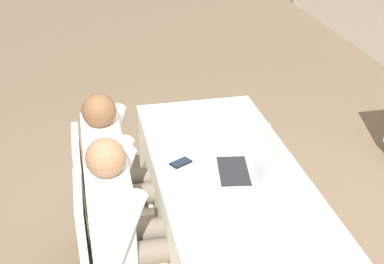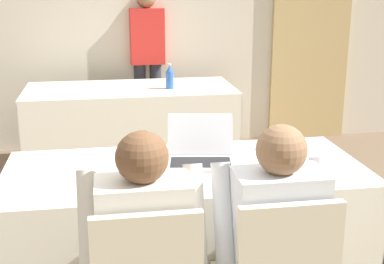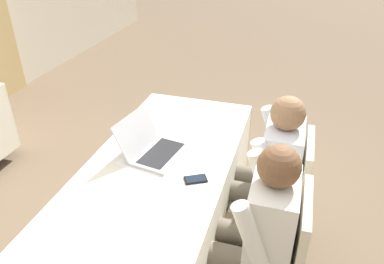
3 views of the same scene
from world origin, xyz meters
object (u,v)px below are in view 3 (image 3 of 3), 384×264
(cell_phone, at_px, (196,179))
(laptop, at_px, (154,148))
(chair_near_left, at_px, (272,256))
(person_white_shirt, at_px, (267,169))
(chair_near_right, at_px, (281,192))
(person_checkered_shirt, at_px, (254,229))

(cell_phone, bearing_deg, laptop, 31.60)
(chair_near_left, distance_m, person_white_shirt, 0.57)
(chair_near_right, distance_m, person_white_shirt, 0.19)
(chair_near_left, bearing_deg, cell_phone, -110.97)
(laptop, relative_size, chair_near_right, 0.45)
(laptop, bearing_deg, chair_near_left, -105.14)
(person_white_shirt, bearing_deg, chair_near_left, 10.86)
(chair_near_left, xyz_separation_m, person_white_shirt, (0.54, 0.10, 0.16))
(laptop, distance_m, person_white_shirt, 0.72)
(chair_near_right, bearing_deg, person_checkered_shirt, -10.86)
(cell_phone, bearing_deg, chair_near_left, -139.89)
(person_checkered_shirt, bearing_deg, laptop, -117.77)
(chair_near_right, height_order, person_checkered_shirt, person_checkered_shirt)
(chair_near_left, height_order, chair_near_right, same)
(chair_near_left, bearing_deg, person_checkered_shirt, -90.00)
(cell_phone, relative_size, chair_near_left, 0.16)
(chair_near_right, bearing_deg, chair_near_left, 0.00)
(cell_phone, xyz_separation_m, chair_near_right, (0.36, -0.46, -0.26))
(chair_near_left, height_order, person_checkered_shirt, person_checkered_shirt)
(person_white_shirt, bearing_deg, person_checkered_shirt, 0.00)
(laptop, height_order, person_checkered_shirt, person_checkered_shirt)
(cell_phone, bearing_deg, chair_near_right, -81.32)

